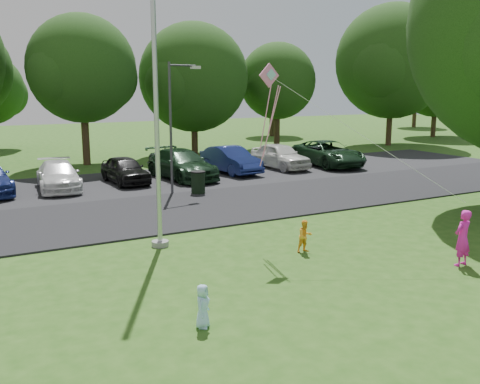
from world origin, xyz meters
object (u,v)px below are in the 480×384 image
flagpole (156,103)px  street_lamp (175,116)px  woman (463,238)px  child_blue (203,306)px  trash_can (198,183)px  kite (272,92)px  child_yellow (305,236)px

flagpole → street_lamp: bearing=64.7°
woman → child_blue: size_ratio=1.71×
child_blue → flagpole: bearing=30.6°
trash_can → child_blue: size_ratio=1.16×
child_blue → street_lamp: bearing=22.7°
child_blue → kite: 6.92m
street_lamp → child_blue: 13.77m
kite → street_lamp: bearing=81.0°
trash_can → woman: (2.23, -11.88, 0.23)m
trash_can → child_yellow: size_ratio=1.09×
child_blue → kite: kite is taller
street_lamp → kite: size_ratio=1.34×
woman → kite: (-3.48, 3.85, 3.71)m
street_lamp → flagpole: bearing=-124.9°
trash_can → flagpole: bearing=-122.4°
flagpole → kite: bearing=-28.3°
flagpole → trash_can: size_ratio=9.83×
street_lamp → trash_can: (0.74, -0.67, -2.87)m
street_lamp → kite: (-0.52, -8.70, 1.08)m
flagpole → kite: 3.26m
trash_can → child_blue: 13.10m
street_lamp → trash_can: 3.04m
woman → street_lamp: bearing=-84.7°
trash_can → child_blue: trash_can is taller
child_yellow → kite: (-0.55, 0.95, 3.99)m
child_yellow → kite: kite is taller
street_lamp → trash_can: size_ratio=5.54×
kite → child_blue: bearing=-140.7°
trash_can → woman: size_ratio=0.68×
woman → flagpole: bearing=-48.3°
flagpole → child_blue: 6.75m
trash_can → kite: size_ratio=0.24×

